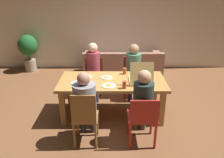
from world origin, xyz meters
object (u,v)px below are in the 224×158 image
(pizza_box_0, at_px, (140,78))
(plate_2, at_px, (107,77))
(drinking_glass_1, at_px, (150,70))
(couch, at_px, (122,66))
(person_0, at_px, (133,67))
(potted_plant, at_px, (28,49))
(person_3, at_px, (93,67))
(chair_3, at_px, (94,75))
(drinking_glass_0, at_px, (124,85))
(plate_0, at_px, (85,77))
(person_2, at_px, (85,101))
(plate_1, at_px, (108,86))
(plate_3, at_px, (77,83))
(chair_2, at_px, (85,117))
(person_1, at_px, (142,100))
(chair_0, at_px, (132,74))
(drinking_glass_2, at_px, (124,71))
(chair_1, at_px, (142,118))

(pizza_box_0, bearing_deg, plate_2, 166.40)
(drinking_glass_1, relative_size, couch, 0.06)
(person_0, bearing_deg, potted_plant, 149.97)
(person_3, xyz_separation_m, potted_plant, (-2.03, 1.72, -0.05))
(chair_3, xyz_separation_m, drinking_glass_0, (0.63, -1.28, 0.32))
(pizza_box_0, bearing_deg, person_0, 93.10)
(plate_0, bearing_deg, pizza_box_0, -10.59)
(person_2, height_order, person_3, person_3)
(pizza_box_0, distance_m, potted_plant, 3.91)
(plate_1, bearing_deg, drinking_glass_0, -18.83)
(plate_3, bearing_deg, chair_2, -74.62)
(person_0, distance_m, person_1, 1.57)
(chair_0, distance_m, drinking_glass_1, 0.74)
(chair_3, distance_m, drinking_glass_1, 1.35)
(drinking_glass_2, bearing_deg, pizza_box_0, -52.98)
(chair_3, bearing_deg, plate_0, -96.98)
(plate_3, xyz_separation_m, drinking_glass_1, (1.39, 0.48, 0.06))
(person_0, xyz_separation_m, plate_2, (-0.58, -0.69, 0.03))
(chair_2, xyz_separation_m, potted_plant, (-2.03, 3.43, 0.15))
(chair_1, height_order, plate_0, chair_1)
(chair_1, xyz_separation_m, person_3, (-0.90, 1.68, 0.25))
(chair_3, distance_m, drinking_glass_2, 0.95)
(person_2, height_order, pizza_box_0, person_2)
(chair_2, distance_m, drinking_glass_2, 1.45)
(plate_1, relative_size, drinking_glass_1, 1.74)
(plate_0, bearing_deg, drinking_glass_1, 8.16)
(drinking_glass_0, bearing_deg, plate_2, 123.75)
(person_0, relative_size, couch, 0.56)
(chair_1, relative_size, chair_3, 1.00)
(chair_2, distance_m, potted_plant, 3.99)
(chair_2, distance_m, plate_0, 1.11)
(plate_0, relative_size, plate_2, 1.13)
(chair_3, xyz_separation_m, potted_plant, (-2.03, 1.58, 0.18))
(person_1, distance_m, drinking_glass_2, 1.10)
(pizza_box_0, distance_m, plate_2, 0.64)
(drinking_glass_1, bearing_deg, potted_plant, 146.06)
(chair_2, xyz_separation_m, person_2, (-0.00, 0.13, 0.20))
(person_1, relative_size, plate_2, 5.67)
(person_3, distance_m, plate_1, 1.10)
(person_1, relative_size, plate_0, 5.03)
(person_1, relative_size, drinking_glass_1, 8.93)
(chair_2, distance_m, couch, 3.19)
(person_1, relative_size, couch, 0.57)
(chair_2, relative_size, drinking_glass_2, 7.47)
(chair_1, height_order, plate_2, chair_1)
(drinking_glass_0, bearing_deg, plate_1, 161.17)
(chair_1, height_order, plate_3, chair_1)
(person_0, distance_m, chair_3, 0.93)
(person_0, relative_size, chair_1, 1.42)
(plate_1, height_order, drinking_glass_1, drinking_glass_1)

